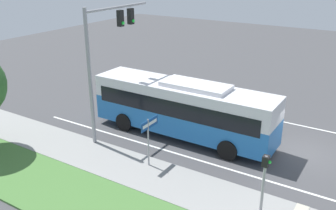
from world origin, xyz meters
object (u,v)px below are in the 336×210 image
at_px(bus, 183,106).
at_px(pedestrian_signal, 264,175).
at_px(signal_gantry, 106,47).
at_px(street_sign, 149,133).

xyz_separation_m(bus, pedestrian_signal, (-4.51, -6.28, -0.04)).
relative_size(bus, pedestrian_signal, 4.10).
relative_size(signal_gantry, pedestrian_signal, 2.83).
distance_m(signal_gantry, street_sign, 5.52).
xyz_separation_m(signal_gantry, pedestrian_signal, (-2.47, -9.94, -3.39)).
xyz_separation_m(bus, street_sign, (-3.84, -0.34, -0.01)).
bearing_deg(street_sign, bus, 5.01).
bearing_deg(signal_gantry, street_sign, -114.32).
bearing_deg(street_sign, signal_gantry, 65.68).
distance_m(bus, pedestrian_signal, 7.73).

